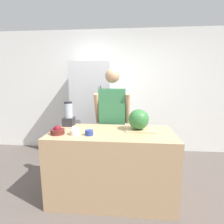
{
  "coord_description": "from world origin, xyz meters",
  "views": [
    {
      "loc": [
        0.2,
        -1.76,
        1.56
      ],
      "look_at": [
        0.0,
        0.41,
        1.16
      ],
      "focal_mm": 28.0,
      "sensor_mm": 36.0,
      "label": 1
    }
  ],
  "objects_px": {
    "refrigerator": "(93,110)",
    "bowl_small_blue": "(89,133)",
    "bowl_cherries": "(57,131)",
    "bowl_cream": "(75,131)",
    "blender": "(69,115)",
    "watermelon": "(139,119)",
    "person": "(112,122)"
  },
  "relations": [
    {
      "from": "bowl_cherries",
      "to": "person",
      "type": "bearing_deg",
      "value": 50.26
    },
    {
      "from": "bowl_cherries",
      "to": "bowl_small_blue",
      "type": "bearing_deg",
      "value": -1.09
    },
    {
      "from": "bowl_small_blue",
      "to": "blender",
      "type": "xyz_separation_m",
      "value": [
        -0.39,
        0.41,
        0.12
      ]
    },
    {
      "from": "person",
      "to": "bowl_small_blue",
      "type": "xyz_separation_m",
      "value": [
        -0.21,
        -0.74,
        0.04
      ]
    },
    {
      "from": "person",
      "to": "bowl_small_blue",
      "type": "bearing_deg",
      "value": -106.23
    },
    {
      "from": "watermelon",
      "to": "refrigerator",
      "type": "bearing_deg",
      "value": 124.62
    },
    {
      "from": "person",
      "to": "bowl_cream",
      "type": "distance_m",
      "value": 0.83
    },
    {
      "from": "bowl_small_blue",
      "to": "watermelon",
      "type": "bearing_deg",
      "value": 23.52
    },
    {
      "from": "bowl_cream",
      "to": "person",
      "type": "bearing_deg",
      "value": 61.96
    },
    {
      "from": "bowl_cherries",
      "to": "bowl_cream",
      "type": "relative_size",
      "value": 1.44
    },
    {
      "from": "bowl_small_blue",
      "to": "blender",
      "type": "bearing_deg",
      "value": 133.4
    },
    {
      "from": "person",
      "to": "bowl_small_blue",
      "type": "height_order",
      "value": "person"
    },
    {
      "from": "watermelon",
      "to": "bowl_cherries",
      "type": "relative_size",
      "value": 1.58
    },
    {
      "from": "watermelon",
      "to": "blender",
      "type": "height_order",
      "value": "blender"
    },
    {
      "from": "bowl_cream",
      "to": "blender",
      "type": "bearing_deg",
      "value": 117.38
    },
    {
      "from": "watermelon",
      "to": "bowl_cherries",
      "type": "height_order",
      "value": "watermelon"
    },
    {
      "from": "refrigerator",
      "to": "bowl_cherries",
      "type": "xyz_separation_m",
      "value": [
        -0.14,
        -1.48,
        0.0
      ]
    },
    {
      "from": "person",
      "to": "watermelon",
      "type": "bearing_deg",
      "value": -51.15
    },
    {
      "from": "refrigerator",
      "to": "watermelon",
      "type": "xyz_separation_m",
      "value": [
        0.85,
        -1.23,
        0.11
      ]
    },
    {
      "from": "person",
      "to": "blender",
      "type": "bearing_deg",
      "value": -151.27
    },
    {
      "from": "person",
      "to": "bowl_cream",
      "type": "bearing_deg",
      "value": -118.04
    },
    {
      "from": "person",
      "to": "bowl_small_blue",
      "type": "distance_m",
      "value": 0.77
    },
    {
      "from": "refrigerator",
      "to": "bowl_small_blue",
      "type": "height_order",
      "value": "refrigerator"
    },
    {
      "from": "bowl_small_blue",
      "to": "bowl_cherries",
      "type": "bearing_deg",
      "value": 178.91
    },
    {
      "from": "refrigerator",
      "to": "watermelon",
      "type": "relative_size",
      "value": 7.15
    },
    {
      "from": "watermelon",
      "to": "blender",
      "type": "distance_m",
      "value": 1.0
    },
    {
      "from": "person",
      "to": "bowl_cherries",
      "type": "distance_m",
      "value": 0.95
    },
    {
      "from": "bowl_cherries",
      "to": "bowl_small_blue",
      "type": "distance_m",
      "value": 0.39
    },
    {
      "from": "bowl_cream",
      "to": "bowl_small_blue",
      "type": "height_order",
      "value": "bowl_cream"
    },
    {
      "from": "refrigerator",
      "to": "bowl_cherries",
      "type": "relative_size",
      "value": 11.29
    },
    {
      "from": "refrigerator",
      "to": "bowl_cream",
      "type": "xyz_separation_m",
      "value": [
        0.07,
        -1.49,
        0.01
      ]
    },
    {
      "from": "bowl_cream",
      "to": "blender",
      "type": "height_order",
      "value": "blender"
    }
  ]
}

